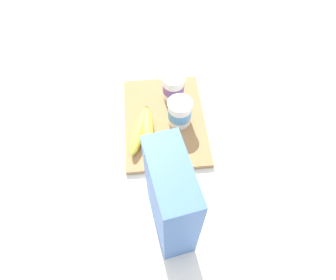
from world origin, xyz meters
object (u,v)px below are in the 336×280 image
at_px(yogurt_cup_back, 180,112).
at_px(cereal_box, 171,200).
at_px(yogurt_cup_front, 173,87).
at_px(cutting_board, 165,121).
at_px(banana_bunch, 144,130).

bearing_deg(yogurt_cup_back, cereal_box, -10.76).
distance_m(yogurt_cup_front, yogurt_cup_back, 0.11).
relative_size(cereal_box, yogurt_cup_front, 3.42).
bearing_deg(cereal_box, cutting_board, 167.43).
bearing_deg(banana_bunch, cereal_box, 11.05).
xyz_separation_m(cereal_box, banana_bunch, (-0.27, -0.05, -0.11)).
xyz_separation_m(cutting_board, cereal_box, (0.32, -0.01, 0.14)).
distance_m(cutting_board, yogurt_cup_back, 0.07).
xyz_separation_m(cutting_board, yogurt_cup_front, (-0.09, 0.04, 0.05)).
height_order(cereal_box, yogurt_cup_front, cereal_box).
xyz_separation_m(cereal_box, yogurt_cup_front, (-0.42, 0.05, -0.09)).
xyz_separation_m(cutting_board, banana_bunch, (0.05, -0.07, 0.03)).
bearing_deg(yogurt_cup_back, cutting_board, -105.91).
bearing_deg(yogurt_cup_front, yogurt_cup_back, 3.96).
xyz_separation_m(cutting_board, yogurt_cup_back, (0.01, 0.04, 0.05)).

